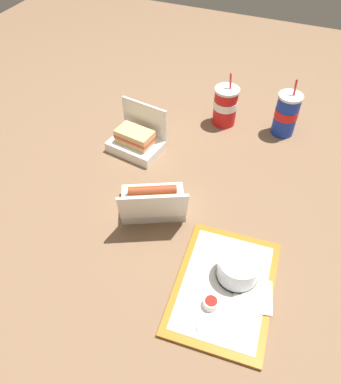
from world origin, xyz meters
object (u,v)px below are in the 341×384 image
(soda_cup_corner, at_px, (225,106))
(soda_cup_back, at_px, (286,114))
(plastic_fork, at_px, (196,310))
(food_tray, at_px, (224,287))
(cake_container, at_px, (238,269))
(ketchup_cup, at_px, (211,303))
(clamshell_hotdog_front, at_px, (153,201))
(clamshell_sandwich_right, at_px, (137,140))

(soda_cup_corner, distance_m, soda_cup_back, 0.24)
(plastic_fork, height_order, soda_cup_corner, soda_cup_corner)
(soda_cup_corner, relative_size, soda_cup_back, 0.94)
(food_tray, distance_m, cake_container, 0.06)
(ketchup_cup, distance_m, clamshell_hotdog_front, 0.38)
(food_tray, distance_m, clamshell_hotdog_front, 0.35)
(food_tray, xyz_separation_m, plastic_fork, (-0.10, 0.05, 0.01))
(food_tray, bearing_deg, cake_container, -26.76)
(cake_container, bearing_deg, soda_cup_corner, 19.94)
(ketchup_cup, relative_size, soda_cup_back, 0.17)
(clamshell_sandwich_right, height_order, soda_cup_corner, soda_cup_corner)
(cake_container, relative_size, clamshell_sandwich_right, 0.56)
(plastic_fork, bearing_deg, food_tray, -54.18)
(cake_container, height_order, plastic_fork, cake_container)
(food_tray, bearing_deg, plastic_fork, 154.99)
(clamshell_hotdog_front, height_order, soda_cup_back, soda_cup_back)
(plastic_fork, xyz_separation_m, soda_cup_back, (0.85, -0.05, 0.07))
(food_tray, distance_m, soda_cup_back, 0.76)
(cake_container, relative_size, ketchup_cup, 2.91)
(plastic_fork, relative_size, clamshell_sandwich_right, 0.53)
(plastic_fork, relative_size, soda_cup_back, 0.48)
(cake_container, xyz_separation_m, clamshell_hotdog_front, (0.14, 0.32, -0.01))
(cake_container, xyz_separation_m, soda_cup_corner, (0.69, 0.25, 0.03))
(ketchup_cup, relative_size, soda_cup_corner, 0.18)
(food_tray, bearing_deg, clamshell_sandwich_right, 47.56)
(food_tray, height_order, ketchup_cup, ketchup_cup)
(clamshell_hotdog_front, distance_m, soda_cup_back, 0.65)
(clamshell_hotdog_front, height_order, soda_cup_corner, soda_cup_corner)
(soda_cup_back, bearing_deg, clamshell_sandwich_right, 123.20)
(ketchup_cup, xyz_separation_m, plastic_fork, (-0.03, 0.03, -0.01))
(cake_container, bearing_deg, clamshell_sandwich_right, 51.84)
(clamshell_hotdog_front, xyz_separation_m, clamshell_sandwich_right, (0.25, 0.18, 0.00))
(clamshell_hotdog_front, bearing_deg, plastic_fork, -138.50)
(clamshell_sandwich_right, bearing_deg, soda_cup_corner, -40.64)
(plastic_fork, distance_m, soda_cup_corner, 0.85)
(clamshell_sandwich_right, xyz_separation_m, soda_cup_back, (0.32, -0.49, 0.04))
(soda_cup_corner, bearing_deg, plastic_fork, -167.67)
(food_tray, distance_m, plastic_fork, 0.11)
(clamshell_sandwich_right, bearing_deg, soda_cup_back, -56.80)
(cake_container, bearing_deg, clamshell_hotdog_front, 66.24)
(cake_container, relative_size, plastic_fork, 1.06)
(plastic_fork, height_order, soda_cup_back, soda_cup_back)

